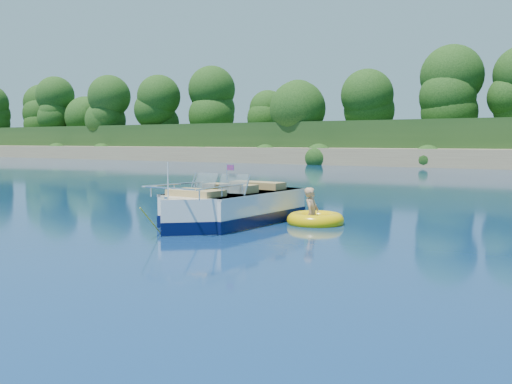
% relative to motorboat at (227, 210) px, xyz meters
% --- Properties ---
extents(ground, '(160.00, 160.00, 0.00)m').
position_rel_motorboat_xyz_m(ground, '(0.66, -0.21, -0.37)').
color(ground, '#091F44').
rests_on(ground, ground).
extents(treeline, '(150.00, 7.12, 8.19)m').
position_rel_motorboat_xyz_m(treeline, '(0.70, 40.81, 5.18)').
color(treeline, black).
rests_on(treeline, ground).
extents(motorboat, '(2.20, 5.67, 1.88)m').
position_rel_motorboat_xyz_m(motorboat, '(0.00, 0.00, 0.00)').
color(motorboat, silver).
rests_on(motorboat, ground).
extents(tow_tube, '(1.73, 1.73, 0.39)m').
position_rel_motorboat_xyz_m(tow_tube, '(1.92, 1.23, -0.26)').
color(tow_tube, '#E9BD04').
rests_on(tow_tube, ground).
extents(boy, '(0.48, 0.82, 1.52)m').
position_rel_motorboat_xyz_m(boy, '(1.80, 1.28, -0.37)').
color(boy, tan).
rests_on(boy, ground).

